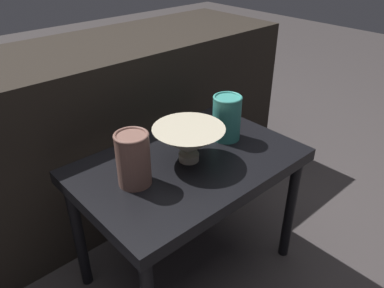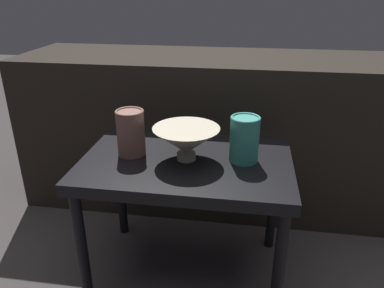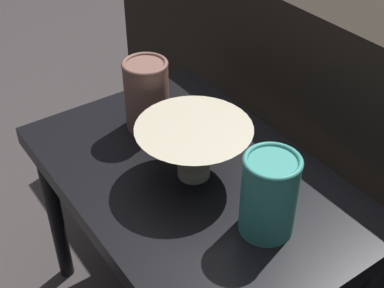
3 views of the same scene
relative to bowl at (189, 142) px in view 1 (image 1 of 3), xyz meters
The scene contains 6 objects.
ground_plane 0.54m from the bowl, 61.92° to the left, with size 8.00×8.00×0.00m, color #383333.
table 0.12m from the bowl, 61.92° to the left, with size 0.70×0.46×0.47m.
couch_backdrop 0.60m from the bowl, 89.79° to the left, with size 1.69×0.50×0.71m.
bowl is the anchor object (origin of this frame).
vase_textured_left 0.19m from the bowl, behind, with size 0.10×0.10×0.16m.
vase_colorful_right 0.19m from the bowl, ahead, with size 0.10×0.10×0.15m.
Camera 1 is at (-0.65, -0.73, 1.10)m, focal length 35.00 mm.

